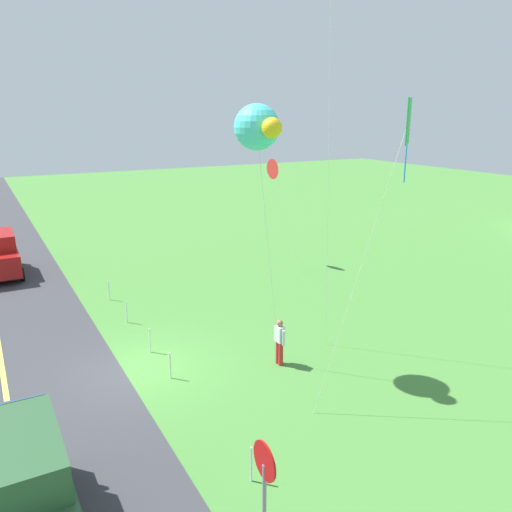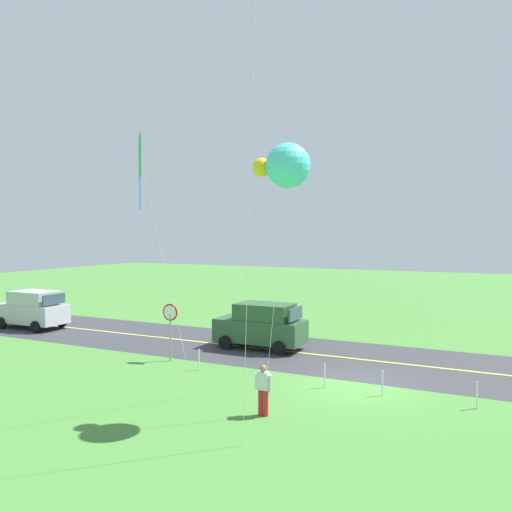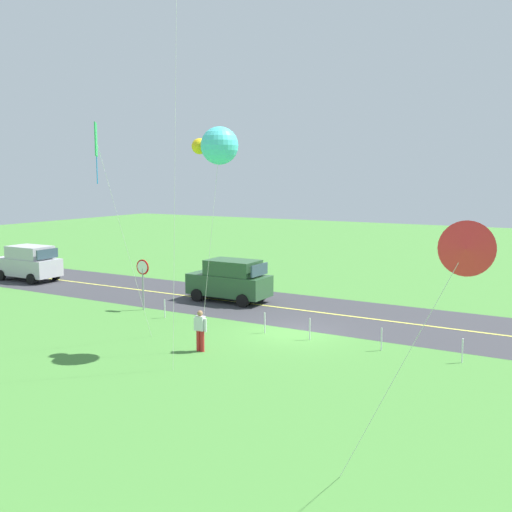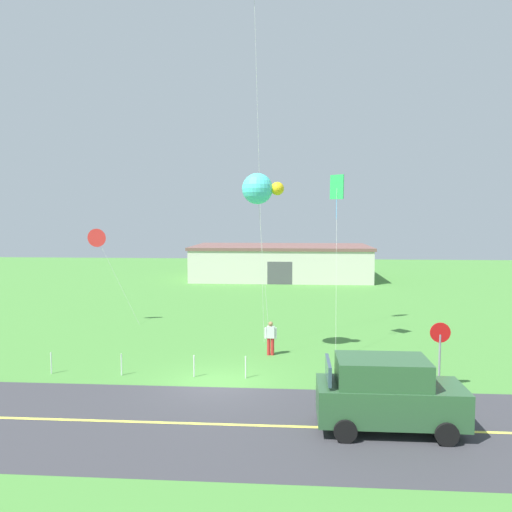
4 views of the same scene
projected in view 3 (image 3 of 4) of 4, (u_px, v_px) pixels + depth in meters
ground_plane at (294, 334)px, 25.32m from camera, size 120.00×120.00×0.10m
asphalt_road at (330, 314)px, 28.74m from camera, size 120.00×7.00×0.00m
road_centre_stripe at (330, 314)px, 28.74m from camera, size 120.00×0.16×0.00m
car_suv_foreground at (230, 280)px, 31.52m from camera, size 4.40×2.12×2.24m
car_parked_east_far at (29, 263)px, 37.86m from camera, size 4.40×2.12×2.24m
stop_sign at (143, 274)px, 29.34m from camera, size 0.76×0.08×2.56m
person_adult_near at (200, 329)px, 22.49m from camera, size 0.58×0.22×1.60m
kite_red_low at (218, 146)px, 21.77m from camera, size 1.90×1.40×8.48m
kite_yellow_high at (466, 249)px, 11.40m from camera, size 2.99×0.34×5.82m
kite_green_far at (97, 144)px, 21.50m from camera, size 0.64×2.98×8.59m
fence_post_0 at (462, 351)px, 21.14m from camera, size 0.05×0.05×0.90m
fence_post_1 at (382, 339)px, 22.62m from camera, size 0.05×0.05×0.90m
fence_post_2 at (310, 329)px, 24.12m from camera, size 0.05×0.05×0.90m
fence_post_3 at (265, 323)px, 25.16m from camera, size 0.05×0.05×0.90m
fence_post_4 at (165, 309)px, 27.85m from camera, size 0.05×0.05×0.90m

